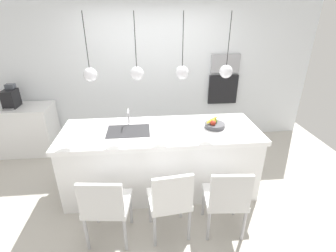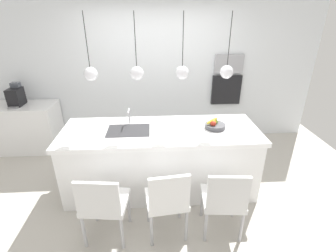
{
  "view_description": "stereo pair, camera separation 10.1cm",
  "coord_description": "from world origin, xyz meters",
  "views": [
    {
      "loc": [
        -0.19,
        -2.96,
        2.35
      ],
      "look_at": [
        0.1,
        0.0,
        0.98
      ],
      "focal_mm": 26.42,
      "sensor_mm": 36.0,
      "label": 1
    },
    {
      "loc": [
        -0.09,
        -2.97,
        2.35
      ],
      "look_at": [
        0.1,
        0.0,
        0.98
      ],
      "focal_mm": 26.42,
      "sensor_mm": 36.0,
      "label": 2
    }
  ],
  "objects": [
    {
      "name": "pendant_light_center_left",
      "position": [
        -0.27,
        0.0,
        1.69
      ],
      "size": [
        0.16,
        0.16,
        0.76
      ],
      "color": "silver"
    },
    {
      "name": "chair_middle",
      "position": [
        0.04,
        -0.89,
        0.52
      ],
      "size": [
        0.49,
        0.46,
        0.9
      ],
      "color": "white",
      "rests_on": "ground"
    },
    {
      "name": "floor",
      "position": [
        0.0,
        0.0,
        0.0
      ],
      "size": [
        6.6,
        6.6,
        0.0
      ],
      "primitive_type": "plane",
      "color": "#BCB7AD",
      "rests_on": "ground"
    },
    {
      "name": "side_counter",
      "position": [
        -2.4,
        1.28,
        0.43
      ],
      "size": [
        1.1,
        0.6,
        0.87
      ],
      "primitive_type": "cube",
      "color": "white",
      "rests_on": "ground"
    },
    {
      "name": "oven",
      "position": [
        1.33,
        1.58,
        0.99
      ],
      "size": [
        0.56,
        0.08,
        0.56
      ],
      "primitive_type": "cube",
      "color": "black",
      "rests_on": "back_wall"
    },
    {
      "name": "faucet",
      "position": [
        -0.42,
        0.21,
        1.07
      ],
      "size": [
        0.02,
        0.17,
        0.22
      ],
      "color": "silver",
      "rests_on": "kitchen_island"
    },
    {
      "name": "chair_far",
      "position": [
        0.66,
        -0.89,
        0.5
      ],
      "size": [
        0.49,
        0.48,
        0.89
      ],
      "color": "silver",
      "rests_on": "ground"
    },
    {
      "name": "sink_basin",
      "position": [
        -0.42,
        0.0,
        0.92
      ],
      "size": [
        0.56,
        0.4,
        0.02
      ],
      "primitive_type": "cube",
      "color": "#2D2D30",
      "rests_on": "kitchen_island"
    },
    {
      "name": "pendant_light_center_right",
      "position": [
        0.27,
        0.0,
        1.69
      ],
      "size": [
        0.16,
        0.16,
        0.76
      ],
      "color": "silver"
    },
    {
      "name": "fruit_bowl",
      "position": [
        0.73,
        -0.0,
        0.98
      ],
      "size": [
        0.28,
        0.27,
        0.16
      ],
      "color": "#4C4C51",
      "rests_on": "kitchen_island"
    },
    {
      "name": "chair_near",
      "position": [
        -0.65,
        -0.89,
        0.51
      ],
      "size": [
        0.52,
        0.49,
        0.88
      ],
      "color": "silver",
      "rests_on": "ground"
    },
    {
      "name": "pendant_light_left",
      "position": [
        -0.82,
        0.0,
        1.69
      ],
      "size": [
        0.16,
        0.16,
        0.76
      ],
      "color": "silver"
    },
    {
      "name": "kitchen_island",
      "position": [
        0.0,
        0.0,
        0.47
      ],
      "size": [
        2.63,
        0.94,
        0.93
      ],
      "color": "white",
      "rests_on": "ground"
    },
    {
      "name": "back_wall",
      "position": [
        0.0,
        1.65,
        1.3
      ],
      "size": [
        6.0,
        0.1,
        2.6
      ],
      "primitive_type": "cube",
      "color": "white",
      "rests_on": "ground"
    },
    {
      "name": "microwave",
      "position": [
        1.33,
        1.58,
        1.49
      ],
      "size": [
        0.54,
        0.08,
        0.34
      ],
      "primitive_type": "cube",
      "color": "#9E9EA3",
      "rests_on": "back_wall"
    },
    {
      "name": "pendant_light_right",
      "position": [
        0.82,
        0.0,
        1.69
      ],
      "size": [
        0.16,
        0.16,
        0.76
      ],
      "color": "silver"
    },
    {
      "name": "coffee_machine",
      "position": [
        -2.46,
        1.28,
        1.03
      ],
      "size": [
        0.2,
        0.35,
        0.38
      ],
      "color": "black",
      "rests_on": "side_counter"
    }
  ]
}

